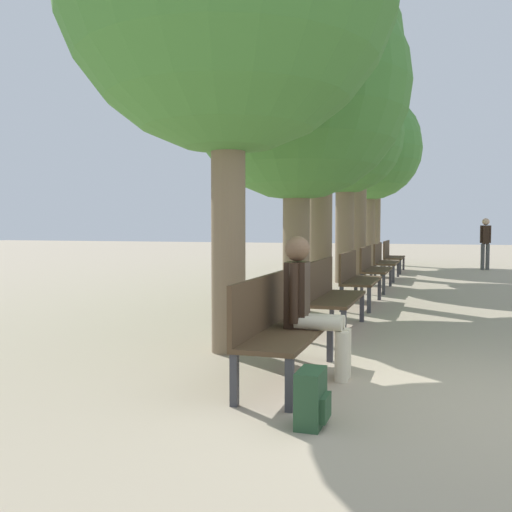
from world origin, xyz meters
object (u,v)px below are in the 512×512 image
Objects in this scene: bench_row_0 at (277,322)px; tree_row_4 at (358,134)px; bench_row_4 at (383,259)px; bench_row_5 at (391,254)px; bench_row_3 at (372,265)px; person_seated at (309,303)px; bench_row_1 at (329,291)px; tree_row_6 at (376,141)px; backpack at (312,398)px; tree_row_5 at (371,150)px; tree_row_3 at (345,138)px; pedestrian_near at (485,240)px; bench_row_2 at (356,275)px; tree_row_2 at (322,48)px; tree_row_1 at (297,89)px.

tree_row_4 reaches higher than bench_row_0.
bench_row_5 is at bearing 90.00° from bench_row_4.
bench_row_3 is 7.44m from person_seated.
bench_row_4 is 9.98m from person_seated.
bench_row_1 is at bearing 96.12° from person_seated.
backpack is at bearing -85.42° from tree_row_6.
bench_row_4 is at bearing 91.45° from person_seated.
tree_row_5 is at bearing 101.11° from bench_row_4.
bench_row_0 is 14.79m from tree_row_5.
bench_row_4 is 1.35× the size of person_seated.
tree_row_4 is at bearing 95.42° from bench_row_1.
tree_row_4 is 12.96m from backpack.
bench_row_5 is 5.25m from tree_row_6.
bench_row_4 is 0.29× the size of tree_row_6.
tree_row_3 is (-0.83, 1.40, 2.99)m from bench_row_3.
bench_row_4 is at bearing -123.37° from pedestrian_near.
tree_row_2 is (-0.83, 0.96, 4.27)m from bench_row_2.
bench_row_1 is 1.00× the size of bench_row_2.
tree_row_4 is 3.13m from tree_row_5.
bench_row_1 is 0.33× the size of tree_row_4.
tree_row_6 is (-0.83, 5.97, 3.90)m from bench_row_4.
backpack is (1.38, -12.33, -3.76)m from tree_row_4.
bench_row_2 is 2.54m from bench_row_3.
tree_row_4 is (-0.83, -1.46, 3.42)m from bench_row_5.
bench_row_4 is 5.99m from tree_row_2.
backpack is at bearing -87.20° from bench_row_4.
bench_row_1 is 9.39m from tree_row_4.
bench_row_0 is 1.08× the size of pedestrian_near.
backpack is at bearing -83.62° from tree_row_4.
tree_row_2 is at bearing -113.37° from pedestrian_near.
tree_row_4 is 11.58m from person_seated.
tree_row_5 is at bearing 90.00° from tree_row_2.
pedestrian_near reaches higher than bench_row_3.
pedestrian_near is at bearing 56.05° from tree_row_3.
tree_row_6 reaches higher than tree_row_1.
tree_row_6 is 16.41m from person_seated.
bench_row_1 is 0.27× the size of tree_row_2.
bench_row_2 is 7.10m from tree_row_4.
bench_row_4 is at bearing 90.00° from bench_row_2.
tree_row_4 is (0.00, 5.21, -0.85)m from tree_row_2.
tree_row_4 is (-0.83, 8.71, 3.42)m from bench_row_1.
tree_row_3 is 3.83× the size of person_seated.
bench_row_1 is 12.33m from tree_row_5.
bench_row_2 is 5.08m from bench_row_4.
bench_row_4 reaches higher than backpack.
tree_row_2 is 3.93× the size of pedestrian_near.
bench_row_4 is at bearing 90.00° from bench_row_1.
bench_row_5 is (0.00, 7.62, 0.00)m from bench_row_2.
bench_row_1 is 14.16m from tree_row_6.
bench_row_5 is at bearing -63.66° from tree_row_5.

